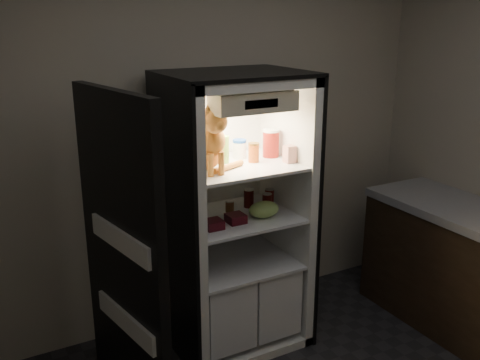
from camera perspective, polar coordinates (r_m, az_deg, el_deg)
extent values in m
plane|color=#A49A88|center=(3.83, -3.77, 4.23)|extent=(3.60, 0.00, 3.60)
cube|color=white|center=(3.84, -2.82, -2.35)|extent=(0.85, 0.06, 1.85)
cube|color=white|center=(3.41, -6.43, -4.97)|extent=(0.06, 0.70, 1.85)
cube|color=white|center=(3.76, 4.76, -2.80)|extent=(0.06, 0.70, 1.85)
cube|color=white|center=(3.35, -0.60, 10.57)|extent=(0.85, 0.70, 0.06)
cube|color=white|center=(3.98, -0.52, -15.98)|extent=(0.85, 0.70, 0.06)
cube|color=black|center=(3.40, -7.08, -5.09)|extent=(0.02, 0.72, 1.87)
cube|color=black|center=(3.78, 5.29, -2.69)|extent=(0.02, 0.72, 1.87)
cube|color=black|center=(3.35, -0.60, 11.29)|extent=(0.90, 0.72, 0.02)
cube|color=white|center=(3.43, -0.34, 1.53)|extent=(0.73, 0.62, 0.02)
cube|color=white|center=(3.54, -0.33, -3.93)|extent=(0.73, 0.62, 0.02)
cube|color=white|center=(3.72, -2.74, -12.76)|extent=(0.34, 0.58, 0.48)
cube|color=white|center=(3.87, 2.02, -11.52)|extent=(0.34, 0.58, 0.48)
cube|color=white|center=(3.67, -0.32, -8.74)|extent=(0.73, 0.62, 0.02)
cube|color=beige|center=(3.16, 1.48, 8.34)|extent=(0.52, 0.18, 0.12)
cube|color=black|center=(3.09, 2.29, 8.12)|extent=(0.22, 0.01, 0.05)
cube|color=black|center=(3.07, -12.36, -7.89)|extent=(0.21, 0.87, 1.85)
cube|color=white|center=(3.19, -11.79, -14.45)|extent=(0.17, 0.64, 0.12)
cube|color=white|center=(2.96, -12.38, -6.17)|extent=(0.17, 0.64, 0.12)
ellipsoid|color=#B04E16|center=(3.32, -3.86, 3.07)|extent=(0.23, 0.28, 0.23)
ellipsoid|color=#B04E16|center=(3.20, -3.13, 4.17)|extent=(0.19, 0.17, 0.20)
sphere|color=orange|center=(3.11, -2.64, 6.26)|extent=(0.15, 0.15, 0.14)
sphere|color=orange|center=(3.06, -2.17, 5.77)|extent=(0.06, 0.06, 0.06)
cone|color=orange|center=(3.09, -3.49, 7.51)|extent=(0.06, 0.06, 0.07)
cone|color=orange|center=(3.12, -2.00, 7.64)|extent=(0.06, 0.06, 0.07)
cylinder|color=#B04E16|center=(3.15, -3.15, 1.62)|extent=(0.04, 0.04, 0.14)
cylinder|color=#B04E16|center=(3.18, -2.00, 1.77)|extent=(0.04, 0.04, 0.14)
cylinder|color=#B04E16|center=(3.30, -1.24, 1.43)|extent=(0.26, 0.14, 0.04)
cylinder|color=#238129|center=(3.45, -1.73, 3.16)|extent=(0.07, 0.07, 0.16)
cylinder|color=#238129|center=(3.43, -1.74, 4.59)|extent=(0.07, 0.07, 0.01)
cylinder|color=white|center=(3.57, -0.06, 3.20)|extent=(0.09, 0.09, 0.11)
cylinder|color=#16429D|center=(3.55, -0.06, 4.19)|extent=(0.09, 0.09, 0.02)
cylinder|color=maroon|center=(3.47, 1.47, 2.86)|extent=(0.07, 0.07, 0.11)
cylinder|color=#AE7B2E|center=(3.46, 1.48, 3.88)|extent=(0.07, 0.07, 0.01)
cylinder|color=#A91916|center=(3.60, 3.31, 3.83)|extent=(0.11, 0.11, 0.17)
cylinder|color=white|center=(3.58, 3.33, 5.29)|extent=(0.11, 0.11, 0.01)
cube|color=silver|center=(3.47, 5.31, 2.77)|extent=(0.07, 0.07, 0.11)
cylinder|color=black|center=(3.67, 0.94, -1.99)|extent=(0.07, 0.07, 0.12)
cylinder|color=#B2B2B2|center=(3.65, 0.95, -1.05)|extent=(0.07, 0.07, 0.00)
cylinder|color=black|center=(3.71, 3.16, -1.86)|extent=(0.06, 0.06, 0.11)
cylinder|color=#B2B2B2|center=(3.70, 3.17, -1.00)|extent=(0.06, 0.06, 0.00)
cylinder|color=black|center=(3.61, 2.90, -2.38)|extent=(0.06, 0.06, 0.11)
cylinder|color=#B2B2B2|center=(3.60, 2.91, -1.49)|extent=(0.06, 0.06, 0.00)
cylinder|color=brown|center=(3.59, -1.10, -2.86)|extent=(0.06, 0.06, 0.07)
cylinder|color=#B2B2B2|center=(3.58, -1.11, -2.25)|extent=(0.06, 0.06, 0.01)
ellipsoid|color=#8BB856|center=(3.49, 2.57, -3.15)|extent=(0.21, 0.15, 0.11)
cube|color=#490C13|center=(3.32, -2.85, -4.74)|extent=(0.11, 0.11, 0.06)
cube|color=#490C13|center=(3.41, -0.46, -4.12)|extent=(0.11, 0.11, 0.06)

